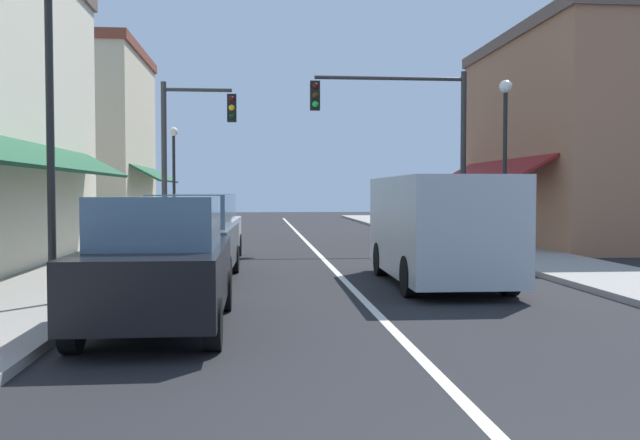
% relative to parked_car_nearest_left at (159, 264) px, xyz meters
% --- Properties ---
extents(ground_plane, '(80.00, 80.00, 0.00)m').
position_rel_parked_car_nearest_left_xyz_m(ground_plane, '(3.09, 11.98, -0.88)').
color(ground_plane, black).
extents(sidewalk_left, '(2.60, 56.00, 0.12)m').
position_rel_parked_car_nearest_left_xyz_m(sidewalk_left, '(-2.41, 11.98, -0.82)').
color(sidewalk_left, gray).
rests_on(sidewalk_left, ground).
extents(sidewalk_right, '(2.60, 56.00, 0.12)m').
position_rel_parked_car_nearest_left_xyz_m(sidewalk_right, '(8.59, 11.98, -0.82)').
color(sidewalk_right, gray).
rests_on(sidewalk_right, ground).
extents(lane_center_stripe, '(0.14, 52.00, 0.01)m').
position_rel_parked_car_nearest_left_xyz_m(lane_center_stripe, '(3.09, 11.98, -0.88)').
color(lane_center_stripe, silver).
rests_on(lane_center_stripe, ground).
extents(storefront_right_block, '(5.91, 10.20, 7.29)m').
position_rel_parked_car_nearest_left_xyz_m(storefront_right_block, '(12.18, 13.98, 2.77)').
color(storefront_right_block, '#9E6B4C').
rests_on(storefront_right_block, ground).
extents(storefront_far_left, '(6.54, 8.20, 8.05)m').
position_rel_parked_car_nearest_left_xyz_m(storefront_far_left, '(-6.32, 21.98, 3.15)').
color(storefront_far_left, beige).
rests_on(storefront_far_left, ground).
extents(parked_car_nearest_left, '(1.80, 4.11, 1.77)m').
position_rel_parked_car_nearest_left_xyz_m(parked_car_nearest_left, '(0.00, 0.00, 0.00)').
color(parked_car_nearest_left, black).
rests_on(parked_car_nearest_left, ground).
extents(parked_car_second_left, '(1.87, 4.14, 1.77)m').
position_rel_parked_car_nearest_left_xyz_m(parked_car_second_left, '(-0.04, 5.00, 0.00)').
color(parked_car_second_left, '#4C5156').
rests_on(parked_car_second_left, ground).
extents(parked_car_third_left, '(1.87, 4.15, 1.77)m').
position_rel_parked_car_nearest_left_xyz_m(parked_car_third_left, '(-0.08, 9.14, 0.00)').
color(parked_car_third_left, '#B7BABF').
rests_on(parked_car_third_left, ground).
extents(van_in_lane, '(2.06, 5.21, 2.12)m').
position_rel_parked_car_nearest_left_xyz_m(van_in_lane, '(4.84, 4.05, 0.27)').
color(van_in_lane, '#B2B7BC').
rests_on(van_in_lane, ground).
extents(traffic_signal_mast_arm, '(5.02, 0.50, 5.65)m').
position_rel_parked_car_nearest_left_xyz_m(traffic_signal_mast_arm, '(6.16, 12.44, 2.98)').
color(traffic_signal_mast_arm, '#333333').
rests_on(traffic_signal_mast_arm, ground).
extents(traffic_signal_left_corner, '(2.45, 0.50, 5.39)m').
position_rel_parked_car_nearest_left_xyz_m(traffic_signal_left_corner, '(-0.93, 13.73, 2.64)').
color(traffic_signal_left_corner, '#333333').
rests_on(traffic_signal_left_corner, ground).
extents(street_lamp_left_near, '(0.36, 0.36, 5.13)m').
position_rel_parked_car_nearest_left_xyz_m(street_lamp_left_near, '(-1.82, 1.54, 2.55)').
color(street_lamp_left_near, black).
rests_on(street_lamp_left_near, ground).
extents(street_lamp_right_mid, '(0.36, 0.36, 4.95)m').
position_rel_parked_car_nearest_left_xyz_m(street_lamp_right_mid, '(8.25, 9.74, 2.44)').
color(street_lamp_right_mid, black).
rests_on(street_lamp_right_mid, ground).
extents(street_lamp_left_far, '(0.36, 0.36, 4.38)m').
position_rel_parked_car_nearest_left_xyz_m(street_lamp_left_far, '(-1.99, 18.82, 2.11)').
color(street_lamp_left_far, black).
rests_on(street_lamp_left_far, ground).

